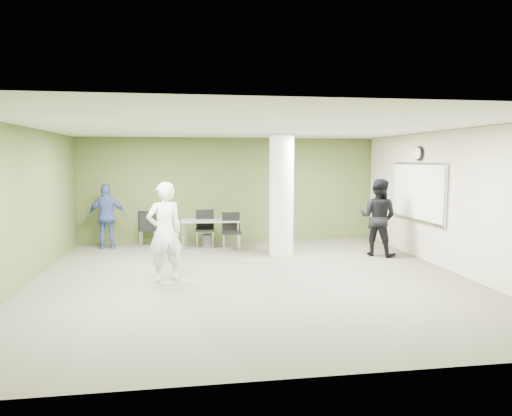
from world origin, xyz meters
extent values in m
plane|color=#4E4E3E|center=(0.00, 0.00, 0.00)|extent=(8.00, 8.00, 0.00)
plane|color=white|center=(0.00, 0.00, 2.80)|extent=(8.00, 8.00, 0.00)
cube|color=#4C5F2C|center=(0.00, 4.00, 1.40)|extent=(8.00, 2.80, 0.02)
cube|color=#4C5F2C|center=(-4.00, 0.00, 1.40)|extent=(0.02, 8.00, 2.80)
cube|color=beige|center=(4.00, 0.00, 1.40)|extent=(0.02, 8.00, 2.80)
cylinder|color=silver|center=(1.00, 2.00, 1.40)|extent=(0.56, 0.56, 2.80)
cube|color=silver|center=(3.93, 1.20, 1.50)|extent=(0.04, 2.30, 1.30)
cube|color=white|center=(3.91, 1.20, 1.50)|extent=(0.02, 2.20, 1.20)
cylinder|color=black|center=(3.93, 1.20, 2.35)|extent=(0.05, 0.32, 0.32)
cylinder|color=white|center=(3.90, 1.20, 2.35)|extent=(0.02, 0.26, 0.26)
cube|color=gray|center=(-0.58, 3.08, 0.69)|extent=(1.56, 0.81, 0.04)
cylinder|color=silver|center=(-1.28, 2.89, 0.34)|extent=(0.04, 0.04, 0.67)
cylinder|color=silver|center=(0.06, 2.74, 0.34)|extent=(0.04, 0.04, 0.67)
cylinder|color=silver|center=(-1.22, 3.41, 0.34)|extent=(0.04, 0.04, 0.67)
cylinder|color=silver|center=(0.12, 3.26, 0.34)|extent=(0.04, 0.04, 0.67)
cylinder|color=#17471E|center=(-0.54, 3.33, 0.84)|extent=(0.07, 0.07, 0.25)
cylinder|color=#B2B2B7|center=(-0.10, 3.23, 0.80)|extent=(0.06, 0.06, 0.18)
cylinder|color=#4C4C4C|center=(-0.66, 3.17, 0.16)|extent=(0.29, 0.29, 0.33)
cube|color=black|center=(-2.16, 3.65, 0.45)|extent=(0.49, 0.49, 0.05)
cube|color=black|center=(-2.18, 3.44, 0.70)|extent=(0.44, 0.07, 0.45)
cylinder|color=silver|center=(-1.96, 3.82, 0.21)|extent=(0.02, 0.02, 0.43)
cylinder|color=silver|center=(-2.34, 3.85, 0.21)|extent=(0.02, 0.02, 0.43)
cylinder|color=silver|center=(-1.99, 3.45, 0.21)|extent=(0.02, 0.02, 0.43)
cylinder|color=silver|center=(-2.37, 3.48, 0.21)|extent=(0.02, 0.02, 0.43)
cube|color=black|center=(-2.19, 3.61, 0.42)|extent=(0.50, 0.50, 0.05)
cube|color=black|center=(-2.15, 3.41, 0.66)|extent=(0.41, 0.10, 0.42)
cylinder|color=silver|center=(-2.04, 3.82, 0.20)|extent=(0.02, 0.02, 0.40)
cylinder|color=silver|center=(-2.39, 3.76, 0.20)|extent=(0.02, 0.02, 0.40)
cylinder|color=silver|center=(-1.98, 3.46, 0.20)|extent=(0.02, 0.02, 0.40)
cylinder|color=silver|center=(-2.33, 3.40, 0.20)|extent=(0.02, 0.02, 0.40)
cube|color=black|center=(-0.73, 3.07, 0.46)|extent=(0.50, 0.50, 0.05)
cube|color=black|center=(-0.72, 3.28, 0.72)|extent=(0.45, 0.07, 0.46)
cylinder|color=silver|center=(-0.93, 2.88, 0.22)|extent=(0.02, 0.02, 0.44)
cylinder|color=silver|center=(-0.54, 2.86, 0.22)|extent=(0.02, 0.02, 0.44)
cylinder|color=silver|center=(-0.91, 3.27, 0.22)|extent=(0.02, 0.02, 0.44)
cylinder|color=silver|center=(-0.52, 3.25, 0.22)|extent=(0.02, 0.02, 0.44)
cube|color=black|center=(-0.11, 2.64, 0.45)|extent=(0.48, 0.48, 0.05)
cube|color=black|center=(-0.10, 2.85, 0.70)|extent=(0.44, 0.06, 0.45)
cylinder|color=silver|center=(-0.30, 2.46, 0.21)|extent=(0.02, 0.02, 0.43)
cylinder|color=silver|center=(0.08, 2.44, 0.21)|extent=(0.02, 0.02, 0.43)
cylinder|color=silver|center=(-0.29, 2.84, 0.21)|extent=(0.02, 0.02, 0.43)
cylinder|color=silver|center=(0.09, 2.82, 0.21)|extent=(0.02, 0.02, 0.43)
imported|color=white|center=(-1.57, 0.01, 0.91)|extent=(0.78, 0.66, 1.81)
imported|color=black|center=(3.19, 1.58, 0.89)|extent=(1.09, 1.07, 1.78)
imported|color=#3C5096|center=(-3.14, 3.40, 0.81)|extent=(0.98, 0.48, 1.62)
camera|label=1|loc=(-1.15, -8.30, 2.20)|focal=32.00mm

